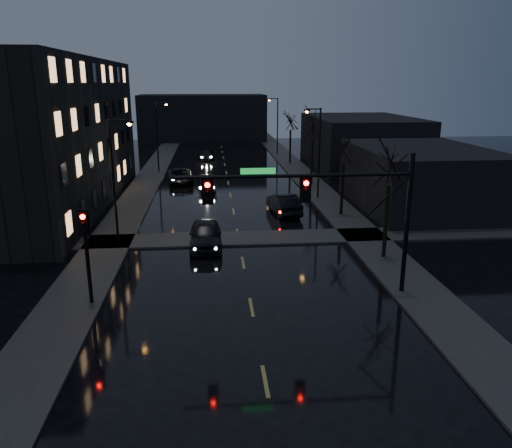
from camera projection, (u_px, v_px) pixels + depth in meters
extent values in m
plane|color=black|center=(272.00, 418.00, 15.63)|extent=(160.00, 160.00, 0.00)
cube|color=#2D2D2B|center=(142.00, 190.00, 48.40)|extent=(3.00, 140.00, 0.12)
cube|color=#2D2D2B|center=(314.00, 187.00, 49.87)|extent=(3.00, 140.00, 0.12)
cube|color=#2D2D2B|center=(239.00, 238.00, 33.33)|extent=(40.00, 3.00, 0.12)
cube|color=black|center=(31.00, 134.00, 41.29)|extent=(12.00, 30.00, 12.00)
cube|color=black|center=(420.00, 178.00, 41.19)|extent=(10.00, 14.00, 5.00)
cube|color=black|center=(361.00, 141.00, 62.25)|extent=(12.00, 18.00, 6.00)
cube|color=black|center=(203.00, 118.00, 88.98)|extent=(22.00, 10.00, 8.00)
cylinder|color=black|center=(407.00, 225.00, 23.95)|extent=(0.22, 0.22, 7.00)
cylinder|color=black|center=(295.00, 176.00, 22.79)|extent=(11.00, 0.16, 0.16)
cylinder|color=black|center=(389.00, 195.00, 23.45)|extent=(2.05, 0.10, 2.05)
cube|color=#0C591E|center=(258.00, 171.00, 22.57)|extent=(1.60, 0.04, 0.28)
cube|color=black|center=(208.00, 191.00, 22.62)|extent=(0.35, 0.28, 1.05)
sphere|color=#FF0705|center=(207.00, 185.00, 22.38)|extent=(0.22, 0.22, 0.22)
cube|color=black|center=(305.00, 190.00, 23.01)|extent=(0.35, 0.28, 1.05)
sphere|color=#FF0705|center=(306.00, 183.00, 22.76)|extent=(0.22, 0.22, 0.22)
cylinder|color=black|center=(88.00, 261.00, 23.00)|extent=(0.18, 0.18, 4.40)
cube|color=black|center=(84.00, 223.00, 22.51)|extent=(0.35, 0.28, 1.05)
sphere|color=#FF0705|center=(82.00, 217.00, 22.26)|extent=(0.22, 0.22, 0.22)
cylinder|color=black|center=(386.00, 223.00, 29.16)|extent=(0.24, 0.24, 4.40)
cylinder|color=black|center=(342.00, 190.00, 38.78)|extent=(0.24, 0.24, 4.12)
cylinder|color=black|center=(312.00, 162.00, 50.20)|extent=(0.24, 0.24, 4.68)
cylinder|color=black|center=(290.00, 147.00, 63.66)|extent=(0.24, 0.24, 4.29)
cylinder|color=black|center=(114.00, 184.00, 31.10)|extent=(0.16, 0.16, 8.00)
cylinder|color=black|center=(119.00, 120.00, 30.08)|extent=(1.20, 0.10, 0.10)
cube|color=black|center=(129.00, 122.00, 30.16)|extent=(0.50, 0.25, 0.15)
sphere|color=orange|center=(129.00, 124.00, 30.19)|extent=(0.28, 0.28, 0.28)
cylinder|color=black|center=(157.00, 138.00, 56.96)|extent=(0.16, 0.16, 8.00)
cylinder|color=black|center=(161.00, 103.00, 55.94)|extent=(1.20, 0.10, 0.10)
cube|color=black|center=(166.00, 104.00, 56.02)|extent=(0.50, 0.25, 0.15)
sphere|color=orange|center=(166.00, 104.00, 56.05)|extent=(0.28, 0.28, 0.28)
cylinder|color=black|center=(319.00, 154.00, 43.94)|extent=(0.16, 0.16, 8.00)
cylinder|color=black|center=(314.00, 109.00, 42.82)|extent=(1.20, 0.10, 0.10)
cube|color=black|center=(307.00, 110.00, 42.79)|extent=(0.50, 0.25, 0.15)
sphere|color=orange|center=(307.00, 111.00, 42.82)|extent=(0.28, 0.28, 0.28)
cylinder|color=black|center=(277.00, 127.00, 70.76)|extent=(0.16, 0.16, 8.00)
cylinder|color=black|center=(274.00, 99.00, 69.64)|extent=(1.20, 0.10, 0.10)
cube|color=black|center=(269.00, 99.00, 69.61)|extent=(0.50, 0.25, 0.15)
sphere|color=orange|center=(269.00, 100.00, 69.64)|extent=(0.28, 0.28, 0.28)
imported|color=black|center=(205.00, 234.00, 31.53)|extent=(2.03, 4.99, 1.70)
imported|color=black|center=(207.00, 183.00, 48.51)|extent=(1.84, 4.41, 1.42)
imported|color=black|center=(180.00, 176.00, 51.89)|extent=(2.98, 5.51, 1.47)
imported|color=black|center=(206.00, 155.00, 67.47)|extent=(2.31, 4.74, 1.33)
imported|color=black|center=(284.00, 204.00, 39.59)|extent=(2.37, 5.12, 1.62)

